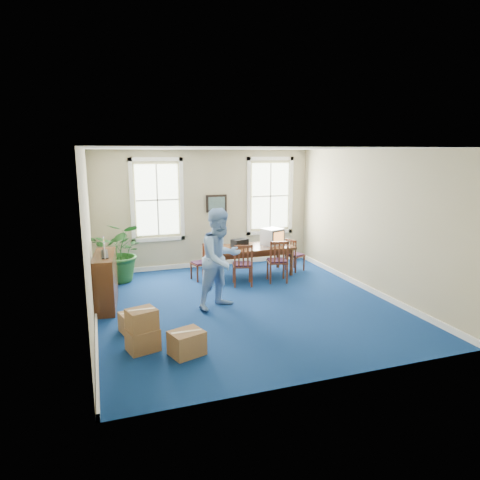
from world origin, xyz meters
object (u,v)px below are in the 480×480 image
object	(u,v)px
man	(221,259)
credenza	(105,281)
conference_table	(249,261)
cardboard_boxes	(153,325)
potted_plant	(121,252)
chair_near_left	(242,264)
crt_tv	(272,236)

from	to	relation	value
man	credenza	bearing A→B (deg)	135.16
conference_table	man	bearing A→B (deg)	-125.39
cardboard_boxes	potted_plant	bearing A→B (deg)	93.71
man	conference_table	bearing A→B (deg)	30.99
man	credenza	world-z (taller)	man
conference_table	chair_near_left	xyz separation A→B (m)	(-0.45, -0.75, 0.14)
crt_tv	man	distance (m)	2.88
crt_tv	cardboard_boxes	size ratio (longest dim) A/B	0.40
chair_near_left	cardboard_boxes	world-z (taller)	chair_near_left
chair_near_left	credenza	bearing A→B (deg)	21.90
chair_near_left	man	world-z (taller)	man
crt_tv	credenza	xyz separation A→B (m)	(-4.24, -1.27, -0.41)
chair_near_left	man	distance (m)	1.63
cardboard_boxes	chair_near_left	bearing A→B (deg)	47.21
chair_near_left	crt_tv	bearing A→B (deg)	-130.50
conference_table	chair_near_left	distance (m)	0.89
potted_plant	cardboard_boxes	size ratio (longest dim) A/B	1.16
credenza	cardboard_boxes	world-z (taller)	credenza
conference_table	cardboard_boxes	size ratio (longest dim) A/B	1.73
crt_tv	potted_plant	world-z (taller)	potted_plant
conference_table	crt_tv	bearing A→B (deg)	2.86
crt_tv	chair_near_left	world-z (taller)	crt_tv
conference_table	man	xyz separation A→B (m)	(-1.35, -2.02, 0.65)
man	cardboard_boxes	distance (m)	2.19
crt_tv	man	size ratio (longest dim) A/B	0.25
cardboard_boxes	crt_tv	bearing A→B (deg)	44.16
potted_plant	conference_table	bearing A→B (deg)	-9.07
crt_tv	man	xyz separation A→B (m)	(-2.00, -2.07, 0.06)
chair_near_left	cardboard_boxes	size ratio (longest dim) A/B	0.80
chair_near_left	potted_plant	bearing A→B (deg)	-11.40
crt_tv	chair_near_left	size ratio (longest dim) A/B	0.50
conference_table	crt_tv	distance (m)	0.88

